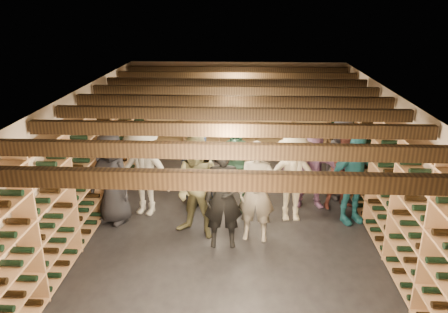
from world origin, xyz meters
TOP-DOWN VIEW (x-y plane):
  - ground at (0.00, 0.00)m, footprint 8.00×8.00m
  - walls at (0.00, 0.00)m, footprint 5.52×8.02m
  - ceiling at (0.00, 0.00)m, footprint 5.50×8.00m
  - ceiling_joists at (0.00, 0.00)m, footprint 5.40×7.12m
  - wine_rack_left at (-2.57, 0.00)m, footprint 0.32×7.50m
  - wine_rack_right at (2.57, 0.00)m, footprint 0.32×7.50m
  - wine_rack_back at (0.00, 3.83)m, footprint 4.70×0.30m
  - crate_stack_left at (0.07, 2.33)m, footprint 0.52×0.37m
  - crate_stack_right at (-0.46, 1.51)m, footprint 0.58×0.46m
  - crate_loose at (0.42, 2.28)m, footprint 0.52×0.35m
  - person_0 at (-2.18, -0.16)m, footprint 0.98×0.82m
  - person_1 at (-0.11, -0.92)m, footprint 0.67×0.47m
  - person_2 at (-0.57, -0.61)m, footprint 1.07×0.97m
  - person_3 at (1.10, 0.07)m, footprint 1.14×0.71m
  - person_4 at (2.18, 0.04)m, footprint 1.09×0.76m
  - person_6 at (-0.71, 0.67)m, footprint 0.83×0.60m
  - person_7 at (0.43, -0.68)m, footprint 0.68×0.49m
  - person_8 at (2.18, 0.59)m, footprint 0.93×0.81m
  - person_9 at (-1.68, 0.18)m, footprint 1.28×0.96m
  - person_10 at (0.03, 0.44)m, footprint 1.10×0.65m
  - person_11 at (1.51, 0.66)m, footprint 1.46×0.48m
  - person_12 at (2.18, 1.14)m, footprint 0.96×0.82m

SIDE VIEW (x-z plane):
  - ground at x=0.00m, z-range 0.00..0.00m
  - crate_loose at x=0.42m, z-range 0.00..0.17m
  - crate_stack_right at x=-0.46m, z-range 0.00..0.34m
  - crate_stack_left at x=0.07m, z-range 0.00..0.68m
  - person_11 at x=1.51m, z-range 0.00..1.57m
  - person_6 at x=-0.71m, z-range 0.00..1.58m
  - person_8 at x=2.18m, z-range 0.00..1.63m
  - person_12 at x=2.18m, z-range 0.00..1.67m
  - person_3 at x=1.10m, z-range 0.00..1.70m
  - person_0 at x=-2.18m, z-range 0.00..1.70m
  - person_4 at x=2.18m, z-range 0.00..1.71m
  - person_7 at x=0.43m, z-range 0.00..1.74m
  - person_1 at x=-0.11m, z-range 0.00..1.74m
  - person_9 at x=-1.68m, z-range 0.00..1.76m
  - person_10 at x=0.03m, z-range 0.00..1.77m
  - person_2 at x=-0.57m, z-range 0.00..1.80m
  - wine_rack_back at x=0.00m, z-range 0.00..2.15m
  - wine_rack_left at x=-2.57m, z-range 0.00..2.15m
  - wine_rack_right at x=2.57m, z-range 0.00..2.15m
  - walls at x=0.00m, z-range 0.00..2.40m
  - ceiling_joists at x=0.00m, z-range 2.17..2.35m
  - ceiling at x=0.00m, z-range 2.40..2.40m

